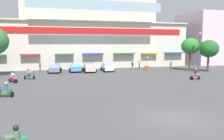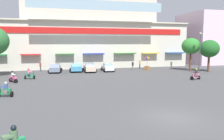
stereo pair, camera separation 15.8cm
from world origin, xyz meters
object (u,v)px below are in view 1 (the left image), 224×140
at_px(parked_car_1, 76,67).
at_px(parked_car_2, 89,67).
at_px(scooter_rider_4, 5,91).
at_px(pedestrian_1, 132,65).
at_px(plaza_tree_1, 209,49).
at_px(pedestrian_0, 171,64).
at_px(scooter_rider_0, 29,75).
at_px(scooter_rider_1, 13,78).
at_px(balloon_vendor_cart, 147,65).
at_px(pedestrian_2, 139,64).
at_px(parked_car_3, 107,67).
at_px(scooter_rider_2, 195,75).
at_px(streetlamp_near, 199,50).
at_px(plaza_tree_3, 190,46).
at_px(pedestrian_3, 40,66).
at_px(parked_car_0, 55,68).

bearing_deg(parked_car_1, parked_car_2, -19.25).
height_order(scooter_rider_4, pedestrian_1, pedestrian_1).
height_order(plaza_tree_1, pedestrian_0, plaza_tree_1).
height_order(pedestrian_0, pedestrian_1, pedestrian_0).
height_order(scooter_rider_0, scooter_rider_1, scooter_rider_1).
bearing_deg(pedestrian_0, balloon_vendor_cart, 175.87).
distance_m(parked_car_2, pedestrian_2, 10.67).
relative_size(parked_car_3, pedestrian_0, 2.38).
distance_m(parked_car_3, scooter_rider_2, 15.39).
relative_size(scooter_rider_2, streetlamp_near, 0.23).
relative_size(parked_car_3, scooter_rider_4, 2.77).
bearing_deg(streetlamp_near, pedestrian_0, 108.49).
distance_m(plaza_tree_3, balloon_vendor_cart, 8.40).
bearing_deg(plaza_tree_3, pedestrian_2, 142.72).
distance_m(plaza_tree_3, pedestrian_0, 4.90).
bearing_deg(pedestrian_1, scooter_rider_1, -155.23).
bearing_deg(plaza_tree_1, scooter_rider_0, -178.63).
bearing_deg(parked_car_2, parked_car_1, 160.75).
relative_size(parked_car_2, scooter_rider_2, 2.84).
xyz_separation_m(plaza_tree_3, pedestrian_0, (-2.27, 2.61, -3.47)).
bearing_deg(pedestrian_3, plaza_tree_1, -15.50).
bearing_deg(pedestrian_0, pedestrian_3, 172.27).
height_order(parked_car_1, parked_car_3, parked_car_1).
relative_size(plaza_tree_3, balloon_vendor_cart, 2.38).
height_order(plaza_tree_1, pedestrian_3, plaza_tree_1).
distance_m(parked_car_3, pedestrian_2, 7.52).
bearing_deg(balloon_vendor_cart, parked_car_2, 178.77).
height_order(pedestrian_0, pedestrian_3, pedestrian_3).
bearing_deg(plaza_tree_1, pedestrian_2, 141.66).
relative_size(plaza_tree_3, pedestrian_3, 3.38).
distance_m(parked_car_0, parked_car_3, 9.09).
height_order(parked_car_0, scooter_rider_0, scooter_rider_0).
xyz_separation_m(parked_car_1, scooter_rider_0, (-7.09, -6.69, -0.16)).
height_order(parked_car_2, pedestrian_3, pedestrian_3).
height_order(scooter_rider_1, streetlamp_near, streetlamp_near).
bearing_deg(pedestrian_3, parked_car_2, -17.77).
relative_size(scooter_rider_0, balloon_vendor_cart, 0.60).
bearing_deg(streetlamp_near, pedestrian_1, 142.66).
xyz_separation_m(plaza_tree_3, scooter_rider_0, (-27.11, -2.74, -3.80)).
distance_m(scooter_rider_1, balloon_vendor_cart, 23.20).
height_order(scooter_rider_2, scooter_rider_4, scooter_rider_2).
xyz_separation_m(parked_car_1, pedestrian_1, (10.48, -0.05, 0.14)).
relative_size(parked_car_1, pedestrian_3, 2.29).
xyz_separation_m(parked_car_0, parked_car_1, (3.57, -0.02, 0.03)).
bearing_deg(scooter_rider_4, plaza_tree_1, 19.96).
bearing_deg(scooter_rider_2, pedestrian_3, 144.82).
height_order(pedestrian_3, balloon_vendor_cart, balloon_vendor_cart).
xyz_separation_m(plaza_tree_3, scooter_rider_4, (-28.21, -13.11, -3.84)).
relative_size(pedestrian_0, pedestrian_3, 0.95).
xyz_separation_m(parked_car_3, pedestrian_3, (-11.58, 2.64, 0.28)).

